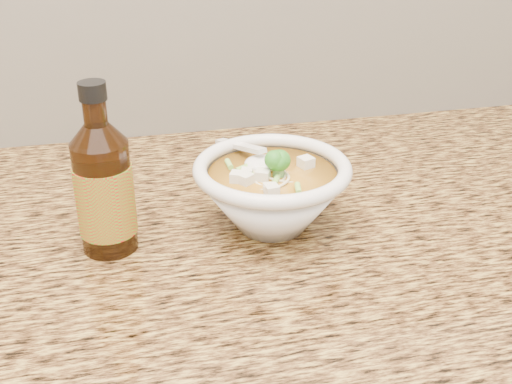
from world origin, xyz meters
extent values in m
cube|color=#A8873D|center=(0.00, 1.68, 0.88)|extent=(4.00, 0.68, 0.04)
cylinder|color=white|center=(0.19, 1.65, 0.90)|extent=(0.08, 0.08, 0.01)
torus|color=white|center=(0.19, 1.65, 0.98)|extent=(0.19, 0.19, 0.02)
torus|color=beige|center=(0.19, 1.66, 0.97)|extent=(0.12, 0.12, 0.00)
torus|color=beige|center=(0.19, 1.66, 0.97)|extent=(0.13, 0.13, 0.00)
torus|color=beige|center=(0.19, 1.64, 0.97)|extent=(0.10, 0.10, 0.00)
torus|color=beige|center=(0.18, 1.63, 0.97)|extent=(0.08, 0.08, 0.00)
torus|color=beige|center=(0.20, 1.65, 0.97)|extent=(0.06, 0.06, 0.00)
torus|color=beige|center=(0.20, 1.64, 0.96)|extent=(0.10, 0.10, 0.00)
torus|color=beige|center=(0.20, 1.63, 0.96)|extent=(0.11, 0.11, 0.00)
torus|color=beige|center=(0.19, 1.63, 0.96)|extent=(0.07, 0.07, 0.00)
cube|color=silver|center=(0.17, 1.68, 0.98)|extent=(0.02, 0.02, 0.02)
cube|color=silver|center=(0.23, 1.63, 0.98)|extent=(0.02, 0.02, 0.02)
cube|color=silver|center=(0.16, 1.64, 0.98)|extent=(0.02, 0.02, 0.02)
cube|color=silver|center=(0.23, 1.66, 0.98)|extent=(0.01, 0.01, 0.01)
cube|color=silver|center=(0.21, 1.65, 0.98)|extent=(0.02, 0.02, 0.02)
cube|color=silver|center=(0.19, 1.70, 0.98)|extent=(0.02, 0.02, 0.01)
cube|color=silver|center=(0.21, 1.65, 0.98)|extent=(0.02, 0.02, 0.01)
ellipsoid|color=#196014|center=(0.19, 1.64, 0.99)|extent=(0.04, 0.04, 0.03)
cylinder|color=#90D552|center=(0.15, 1.61, 0.98)|extent=(0.02, 0.02, 0.01)
cylinder|color=#90D552|center=(0.20, 1.70, 0.98)|extent=(0.02, 0.02, 0.01)
cylinder|color=#90D552|center=(0.16, 1.62, 0.98)|extent=(0.02, 0.02, 0.01)
cylinder|color=#90D552|center=(0.13, 1.65, 0.98)|extent=(0.02, 0.01, 0.01)
cylinder|color=#90D552|center=(0.14, 1.64, 0.98)|extent=(0.02, 0.01, 0.01)
ellipsoid|color=white|center=(0.18, 1.67, 0.98)|extent=(0.04, 0.04, 0.02)
cube|color=white|center=(0.16, 1.71, 0.98)|extent=(0.05, 0.10, 0.03)
cylinder|color=black|center=(-0.01, 1.64, 0.97)|extent=(0.07, 0.07, 0.13)
cylinder|color=black|center=(-0.01, 1.64, 1.07)|extent=(0.03, 0.03, 0.03)
cylinder|color=black|center=(-0.01, 1.64, 1.09)|extent=(0.03, 0.03, 0.02)
cylinder|color=red|center=(-0.01, 1.64, 0.96)|extent=(0.07, 0.07, 0.08)
camera|label=1|loc=(0.01, 0.98, 1.31)|focal=45.00mm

